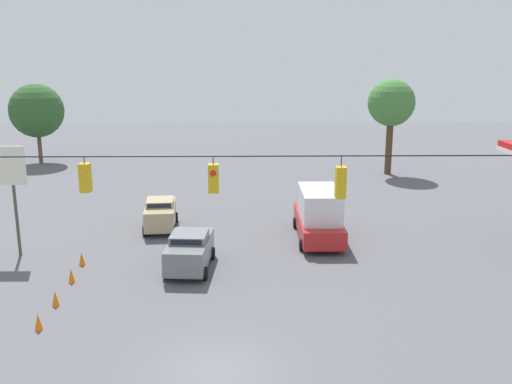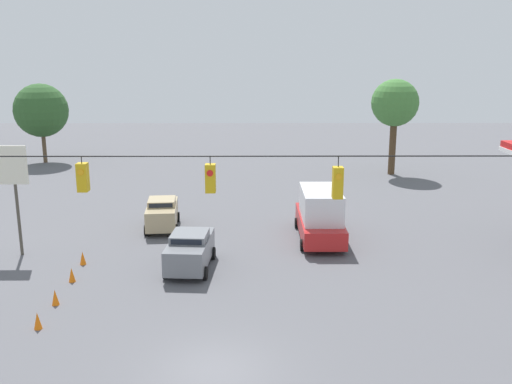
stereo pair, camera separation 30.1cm
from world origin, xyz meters
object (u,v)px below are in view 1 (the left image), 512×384
Objects in this scene: overhead_signal_span at (216,230)px; tree_horizon_left at (391,104)px; traffic_cone_third at (71,276)px; traffic_cone_second at (55,298)px; box_truck_red_oncoming_far at (319,215)px; sedan_tan_withflow_far at (161,213)px; traffic_cone_nearest at (38,322)px; traffic_cone_fourth at (82,259)px; sedan_grey_withflow_mid at (190,250)px; tree_horizon_right at (37,111)px.

overhead_signal_span is 34.80m from tree_horizon_left.
tree_horizon_left is at bearing -130.36° from traffic_cone_third.
overhead_signal_span reaches higher than traffic_cone_second.
box_truck_red_oncoming_far is at bearing -144.49° from traffic_cone_second.
sedan_tan_withflow_far is at bearing 42.09° from tree_horizon_left.
overhead_signal_span is 8.95m from traffic_cone_nearest.
box_truck_red_oncoming_far reaches higher than traffic_cone_third.
traffic_cone_nearest is 1.00× the size of traffic_cone_fourth.
overhead_signal_span is 4.96× the size of sedan_grey_withflow_mid.
sedan_grey_withflow_mid is at bearing 55.92° from tree_horizon_left.
sedan_grey_withflow_mid is 33.58m from tree_horizon_right.
box_truck_red_oncoming_far is 13.87m from traffic_cone_third.
sedan_grey_withflow_mid is 0.53× the size of tree_horizon_left.
tree_horizon_left reaches higher than sedan_tan_withflow_far.
sedan_tan_withflow_far reaches higher than traffic_cone_third.
traffic_cone_third is at bearing -88.42° from traffic_cone_nearest.
sedan_tan_withflow_far reaches higher than sedan_grey_withflow_mid.
traffic_cone_second is 4.80m from traffic_cone_fourth.
sedan_grey_withflow_mid reaches higher than traffic_cone_nearest.
tree_horizon_left reaches higher than traffic_cone_nearest.
traffic_cone_nearest is at bearing 50.65° from sedan_grey_withflow_mid.
sedan_grey_withflow_mid is 0.57× the size of tree_horizon_right.
sedan_tan_withflow_far is 0.51× the size of tree_horizon_left.
traffic_cone_fourth is at bearing -87.76° from traffic_cone_nearest.
traffic_cone_nearest is at bearing 54.70° from tree_horizon_left.
traffic_cone_nearest is (2.84, 13.07, -0.63)m from sedan_tan_withflow_far.
sedan_grey_withflow_mid is 27.93m from tree_horizon_left.
box_truck_red_oncoming_far is 9.17× the size of traffic_cone_fourth.
traffic_cone_nearest is (12.22, 10.93, -1.12)m from box_truck_red_oncoming_far.
overhead_signal_span reaches higher than sedan_grey_withflow_mid.
traffic_cone_second is at bearing 110.18° from tree_horizon_right.
traffic_cone_fourth is at bearing 46.69° from tree_horizon_left.
sedan_tan_withflow_far is 8.89m from traffic_cone_third.
sedan_grey_withflow_mid is at bearing -78.75° from overhead_signal_span.
traffic_cone_nearest is 0.08× the size of tree_horizon_left.
traffic_cone_nearest is at bearing 41.81° from box_truck_red_oncoming_far.
tree_horizon_left is (-13.52, -32.04, 1.24)m from overhead_signal_span.
traffic_cone_second is at bearing 38.60° from sedan_grey_withflow_mid.
sedan_tan_withflow_far is at bearing -104.85° from traffic_cone_second.
sedan_grey_withflow_mid is at bearing -162.49° from traffic_cone_third.
tree_horizon_right is (19.18, -37.78, 0.12)m from overhead_signal_span.
traffic_cone_fourth is (3.11, 6.10, -0.63)m from sedan_tan_withflow_far.
traffic_cone_third is (7.24, -7.62, -4.60)m from overhead_signal_span.
traffic_cone_second is at bearing 91.79° from traffic_cone_third.
sedan_tan_withflow_far is at bearing -102.26° from traffic_cone_nearest.
traffic_cone_third is 32.79m from tree_horizon_right.
tree_horizon_right is at bearing -63.09° from overhead_signal_span.
box_truck_red_oncoming_far is at bearing -147.02° from sedan_grey_withflow_mid.
tree_horizon_right is at bearing -70.91° from traffic_cone_nearest.
tree_horizon_left reaches higher than traffic_cone_second.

